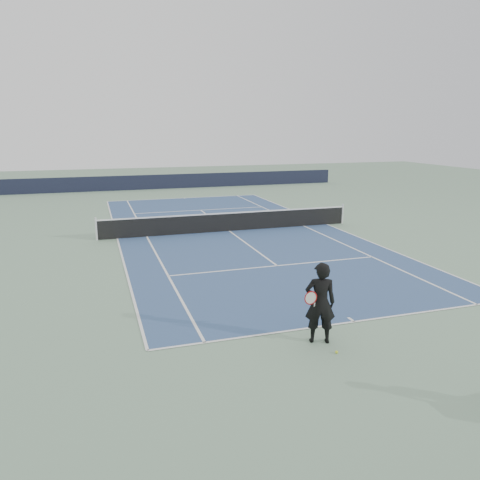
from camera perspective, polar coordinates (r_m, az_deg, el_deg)
name	(u,v)px	position (r m, az deg, el deg)	size (l,w,h in m)	color
ground	(229,231)	(23.55, -1.32, 1.08)	(80.00, 80.00, 0.00)	gray
court_surface	(229,231)	(23.55, -1.32, 1.09)	(10.97, 23.77, 0.01)	#334D79
tennis_net	(229,221)	(23.45, -1.33, 2.28)	(12.90, 0.10, 1.07)	silver
windscreen_far	(170,181)	(40.72, -8.49, 7.08)	(30.00, 0.25, 1.20)	black
tennis_player	(320,303)	(11.43, 9.75, -7.55)	(0.90, 0.76, 2.01)	black
tennis_ball	(337,352)	(11.32, 11.69, -13.23)	(0.07, 0.07, 0.07)	yellow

